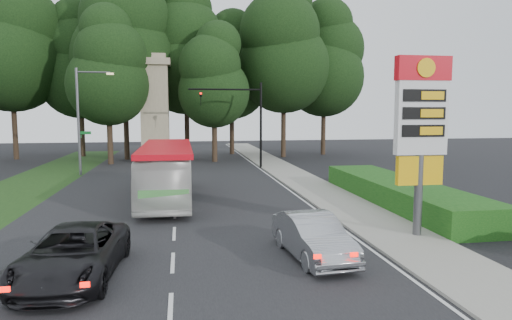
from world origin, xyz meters
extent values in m
plane|color=black|center=(0.00, 0.00, 0.00)|extent=(120.00, 120.00, 0.00)
cube|color=black|center=(0.00, 12.00, 0.01)|extent=(14.00, 80.00, 0.02)
cube|color=gray|center=(8.50, 12.00, 0.06)|extent=(3.00, 80.00, 0.12)
cube|color=#193814|center=(-9.50, 18.00, 0.01)|extent=(5.00, 50.00, 0.02)
cube|color=#134512|center=(11.50, 8.00, 0.60)|extent=(3.00, 14.00, 1.20)
cylinder|color=#59595E|center=(9.20, 2.00, 1.60)|extent=(0.32, 0.32, 3.20)
cube|color=#ECAF0C|center=(9.20, 2.00, 2.60)|extent=(1.80, 0.25, 1.10)
cube|color=silver|center=(9.20, 2.00, 4.60)|extent=(2.00, 0.35, 2.80)
cube|color=red|center=(9.20, 2.00, 6.40)|extent=(2.10, 0.40, 0.90)
cylinder|color=#ECAF0C|center=(9.20, 1.78, 6.40)|extent=(0.70, 0.05, 0.70)
cube|color=black|center=(9.20, 1.81, 5.40)|extent=(1.70, 0.04, 0.45)
cube|color=black|center=(9.20, 1.81, 4.75)|extent=(1.70, 0.04, 0.45)
cube|color=black|center=(9.20, 1.81, 4.10)|extent=(1.70, 0.04, 0.45)
cylinder|color=black|center=(7.00, 24.00, 3.60)|extent=(0.20, 0.20, 7.20)
cylinder|color=black|center=(4.00, 24.00, 6.60)|extent=(6.00, 0.14, 0.14)
imported|color=black|center=(2.00, 24.00, 6.35)|extent=(0.18, 0.22, 1.10)
sphere|color=#FF0C05|center=(2.00, 23.85, 6.25)|extent=(0.18, 0.18, 0.18)
cylinder|color=#59595E|center=(-7.20, 22.00, 4.00)|extent=(0.20, 0.20, 8.00)
cylinder|color=#59595E|center=(-6.00, 22.00, 7.70)|extent=(2.40, 0.12, 0.12)
cube|color=#FFE599|center=(-4.80, 22.00, 7.60)|extent=(0.50, 0.22, 0.14)
cube|color=#0C591E|center=(-6.75, 22.00, 3.20)|extent=(0.85, 0.04, 0.22)
cube|color=#0C591E|center=(-7.20, 22.45, 2.90)|extent=(0.04, 0.85, 0.22)
cube|color=gray|center=(-2.00, 30.00, 4.50)|extent=(2.50, 2.50, 9.00)
cube|color=gray|center=(-2.00, 30.00, 9.30)|extent=(3.00, 3.00, 0.60)
cube|color=gray|center=(-2.00, 30.00, 9.80)|extent=(2.20, 2.20, 0.50)
cylinder|color=#2D2116|center=(-16.00, 35.00, 3.15)|extent=(0.50, 0.50, 6.30)
sphere|color=black|center=(-16.00, 35.00, 9.62)|extent=(9.80, 9.80, 9.80)
sphere|color=black|center=(-16.00, 35.00, 13.12)|extent=(8.40, 8.40, 8.40)
cylinder|color=#2D2116|center=(-10.00, 37.00, 2.70)|extent=(0.50, 0.50, 5.40)
sphere|color=black|center=(-10.00, 37.00, 8.25)|extent=(8.40, 8.40, 8.40)
sphere|color=black|center=(-10.00, 37.00, 11.25)|extent=(7.20, 7.20, 7.20)
sphere|color=black|center=(-10.00, 37.00, 13.80)|extent=(5.40, 5.40, 5.40)
cylinder|color=#2D2116|center=(-5.00, 33.00, 3.24)|extent=(0.50, 0.50, 6.48)
sphere|color=black|center=(-5.00, 33.00, 9.90)|extent=(10.08, 10.08, 10.08)
sphere|color=black|center=(-5.00, 33.00, 13.50)|extent=(8.64, 8.64, 8.64)
cylinder|color=#2D2116|center=(1.00, 35.00, 2.97)|extent=(0.50, 0.50, 5.94)
sphere|color=black|center=(1.00, 35.00, 9.08)|extent=(9.24, 9.24, 9.24)
sphere|color=black|center=(1.00, 35.00, 12.38)|extent=(7.92, 7.92, 7.92)
sphere|color=black|center=(1.00, 35.00, 15.18)|extent=(5.94, 5.94, 5.94)
cylinder|color=#2D2116|center=(6.00, 37.00, 2.61)|extent=(0.50, 0.50, 5.22)
sphere|color=black|center=(6.00, 37.00, 7.97)|extent=(8.12, 8.12, 8.12)
sphere|color=black|center=(6.00, 37.00, 10.88)|extent=(6.96, 6.96, 6.96)
sphere|color=black|center=(6.00, 37.00, 13.34)|extent=(5.22, 5.22, 5.22)
cylinder|color=#2D2116|center=(11.00, 33.00, 3.06)|extent=(0.50, 0.50, 6.12)
sphere|color=black|center=(11.00, 33.00, 9.35)|extent=(9.52, 9.52, 9.52)
sphere|color=black|center=(11.00, 33.00, 12.75)|extent=(8.16, 8.16, 8.16)
sphere|color=black|center=(11.00, 33.00, 15.64)|extent=(6.12, 6.12, 6.12)
cylinder|color=#2D2116|center=(16.00, 35.00, 2.79)|extent=(0.50, 0.50, 5.58)
sphere|color=black|center=(16.00, 35.00, 8.53)|extent=(8.68, 8.68, 8.68)
sphere|color=black|center=(16.00, 35.00, 11.62)|extent=(7.44, 7.44, 7.44)
sphere|color=black|center=(16.00, 35.00, 14.26)|extent=(5.58, 5.58, 5.58)
cylinder|color=#2D2116|center=(-6.00, 29.00, 2.34)|extent=(0.50, 0.50, 4.68)
sphere|color=black|center=(-6.00, 29.00, 7.15)|extent=(7.28, 7.28, 7.28)
sphere|color=black|center=(-6.00, 29.00, 9.75)|extent=(6.24, 6.24, 6.24)
sphere|color=black|center=(-6.00, 29.00, 11.96)|extent=(4.68, 4.68, 4.68)
cylinder|color=#2D2116|center=(3.50, 29.50, 2.16)|extent=(0.50, 0.50, 4.32)
sphere|color=black|center=(3.50, 29.50, 6.60)|extent=(6.72, 6.72, 6.72)
sphere|color=black|center=(3.50, 29.50, 9.00)|extent=(5.76, 5.76, 5.76)
sphere|color=black|center=(3.50, 29.50, 11.04)|extent=(4.32, 4.32, 4.32)
imported|color=silver|center=(-0.44, 10.99, 1.50)|extent=(2.68, 10.81, 3.00)
imported|color=#A3A5AA|center=(4.56, 0.29, 0.72)|extent=(1.93, 4.52, 1.45)
imported|color=black|center=(-2.80, -0.39, 0.74)|extent=(2.82, 5.51, 1.49)
camera|label=1|loc=(0.32, -13.84, 4.83)|focal=32.00mm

